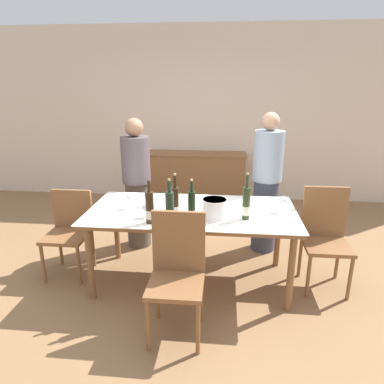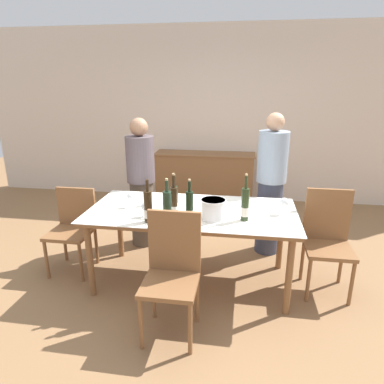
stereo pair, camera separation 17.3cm
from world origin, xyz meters
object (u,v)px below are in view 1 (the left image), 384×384
Objects in this scene: wine_glass_4 at (130,198)px; person_guest_left at (266,184)px; wine_glass_1 at (147,196)px; chair_left_end at (70,227)px; wine_bottle_5 at (192,208)px; wine_bottle_0 at (175,201)px; wine_glass_3 at (146,208)px; dining_table at (192,216)px; chair_near_front at (177,267)px; sideboard_cabinet at (196,178)px; chair_right_end at (325,232)px; ice_bucket at (214,208)px; person_host at (137,185)px; wine_bottle_2 at (246,204)px; wine_glass_0 at (283,201)px; wine_bottle_1 at (175,204)px; wine_glass_2 at (213,201)px; wine_bottle_4 at (150,208)px; wine_bottle_3 at (170,210)px.

person_guest_left is at bearing 29.81° from wine_glass_4.
chair_left_end is at bearing 178.84° from wine_glass_1.
wine_bottle_5 is 1.42m from chair_left_end.
wine_bottle_0 is 0.23× the size of person_guest_left.
wine_glass_3 is at bearing -79.12° from wine_glass_1.
person_guest_left reaches higher than wine_glass_1.
dining_table is at bearing -134.99° from person_guest_left.
chair_near_front is at bearing -32.65° from chair_left_end.
sideboard_cabinet is 11.17× the size of wine_glass_1.
chair_right_end is 1.55m from chair_near_front.
dining_table is at bearing 139.98° from ice_bucket.
wine_glass_4 is at bearing -179.06° from dining_table.
wine_bottle_5 is 1.31m from person_host.
person_guest_left is (1.22, 0.71, -0.05)m from wine_glass_1.
chair_right_end is (0.78, 0.27, -0.35)m from wine_bottle_2.
person_host is (-0.28, 0.69, -0.09)m from wine_glass_1.
wine_glass_0 reaches higher than sideboard_cabinet.
person_host reaches higher than wine_glass_3.
wine_bottle_2 is 2.90× the size of wine_glass_1.
sideboard_cabinet is at bearing 92.21° from chair_near_front.
wine_bottle_1 reaches higher than wine_glass_4.
wine_glass_2 is at bearing 3.45° from wine_glass_4.
chair_right_end is at bearing 10.84° from wine_glass_3.
wine_glass_0 is at bearing -171.62° from chair_right_end.
wine_bottle_4 reaches higher than ice_bucket.
wine_bottle_0 is at bearing -89.46° from sideboard_cabinet.
wine_bottle_4 is at bearing 127.69° from chair_near_front.
dining_table is at bearing -175.88° from chair_right_end.
chair_right_end is at bearing 18.98° from wine_bottle_3.
chair_left_end is at bearing 164.63° from wine_bottle_1.
wine_glass_4 is 0.15× the size of chair_right_end.
wine_bottle_4 is 0.65m from wine_glass_2.
ice_bucket is 0.22m from wine_glass_2.
wine_bottle_1 is 0.59m from chair_near_front.
wine_glass_3 is (-0.88, -0.05, -0.05)m from wine_bottle_2.
wine_glass_1 is 0.91m from chair_left_end.
wine_bottle_4 is 2.77× the size of wine_glass_3.
wine_bottle_3 is 1.30m from person_host.
wine_bottle_2 is at bearing -149.83° from wine_glass_0.
wine_glass_3 is (0.06, -0.29, -0.01)m from wine_glass_1.
person_guest_left reaches higher than wine_bottle_2.
chair_near_front is 1.62m from person_host.
wine_glass_2 is at bearing -177.15° from chair_right_end.
chair_right_end is 2.12m from person_host.
dining_table is 5.19× the size of wine_bottle_4.
wine_bottle_4 is 0.39× the size of chair_right_end.
wine_bottle_1 is at bearing 81.93° from wine_bottle_3.
chair_near_front reaches higher than wine_glass_0.
wine_bottle_3 is at bearing -57.45° from wine_glass_1.
wine_glass_3 is at bearing -70.90° from person_host.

